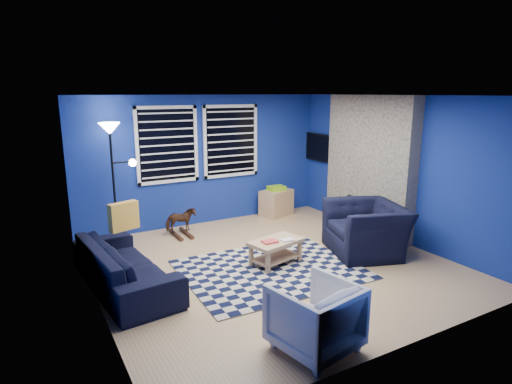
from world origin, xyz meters
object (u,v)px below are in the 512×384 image
rocking_horse (181,220)px  armchair_big (366,229)px  armchair_bent (315,317)px  cabinet (276,202)px  tv (321,148)px  coffee_table (276,247)px  floor_lamp (112,145)px  sofa (124,265)px

rocking_horse → armchair_big: bearing=-126.5°
armchair_bent → cabinet: bearing=-128.0°
tv → coffee_table: (-2.38, -2.02, -1.12)m
coffee_table → floor_lamp: 3.18m
rocking_horse → cabinet: bearing=-74.9°
tv → coffee_table: bearing=-139.7°
tv → cabinet: bearing=166.9°
rocking_horse → cabinet: cabinet is taller
sofa → cabinet: size_ratio=2.81×
cabinet → floor_lamp: 3.56m
tv → rocking_horse: tv is taller
sofa → floor_lamp: size_ratio=1.03×
cabinet → tv: bearing=-31.4°
rocking_horse → coffee_table: rocking_horse is taller
armchair_bent → cabinet: armchair_bent is taller
coffee_table → floor_lamp: floor_lamp is taller
armchair_big → cabinet: armchair_big is taller
tv → floor_lamp: 4.25m
armchair_big → sofa: bearing=-80.8°
armchair_big → armchair_bent: size_ratio=1.59×
sofa → armchair_bent: size_ratio=2.73×
armchair_big → coffee_table: (-1.52, 0.30, -0.12)m
armchair_bent → floor_lamp: size_ratio=0.38×
armchair_bent → cabinet: size_ratio=1.03×
armchair_big → coffee_table: 1.56m
coffee_table → cabinet: size_ratio=1.17×
tv → armchair_big: (-0.86, -2.32, -1.00)m
cabinet → coffee_table: bearing=-140.5°
tv → armchair_bent: 5.29m
armchair_bent → floor_lamp: floor_lamp is taller
sofa → cabinet: bearing=-67.7°
sofa → armchair_big: armchair_big is taller
armchair_bent → coffee_table: (0.82, 2.05, -0.08)m
armchair_big → rocking_horse: armchair_big is taller
coffee_table → floor_lamp: (-1.85, 2.16, 1.41)m
rocking_horse → floor_lamp: floor_lamp is taller
sofa → cabinet: (3.58, 1.93, -0.03)m
tv → coffee_table: size_ratio=1.13×
sofa → rocking_horse: sofa is taller
rocking_horse → floor_lamp: bearing=87.4°
tv → armchair_big: bearing=-110.3°
armchair_big → armchair_bent: bearing=-34.6°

